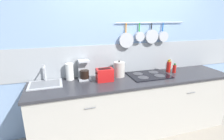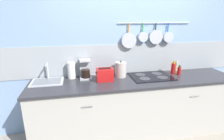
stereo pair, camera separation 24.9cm
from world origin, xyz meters
TOP-DOWN VIEW (x-y plane):
  - ground_plane at (0.00, 0.00)m, footprint 12.00×12.00m
  - wall_back at (0.00, 0.37)m, footprint 7.20×0.14m
  - cabinet_base at (0.00, -0.00)m, footprint 3.09×0.65m
  - countertop at (0.00, 0.00)m, footprint 3.13×0.67m
  - sink_basin at (-1.30, 0.16)m, footprint 0.45×0.34m
  - paper_towel_roll at (-0.96, 0.26)m, footprint 0.11×0.11m
  - coffee_maker at (-0.75, 0.24)m, footprint 0.18×0.20m
  - toaster at (-0.48, 0.05)m, footprint 0.26×0.15m
  - kettle at (-0.21, 0.18)m, footprint 0.17×0.17m
  - cooktop at (0.26, 0.08)m, footprint 0.63×0.48m
  - bottle_hot_sauce at (0.67, 0.15)m, footprint 0.07×0.07m
  - bottle_cooking_wine at (0.75, 0.09)m, footprint 0.06×0.06m
  - bottle_dish_soap at (0.81, 0.29)m, footprint 0.05×0.05m

SIDE VIEW (x-z plane):
  - ground_plane at x=0.00m, z-range 0.00..0.00m
  - cabinet_base at x=0.00m, z-range 0.00..0.89m
  - countertop at x=0.00m, z-range 0.89..0.92m
  - cooktop at x=0.26m, z-range 0.92..0.93m
  - sink_basin at x=-1.30m, z-range 0.82..1.07m
  - bottle_cooking_wine at x=0.75m, z-range 0.91..1.07m
  - bottle_dish_soap at x=0.81m, z-range 0.91..1.10m
  - toaster at x=-0.48m, z-range 0.92..1.11m
  - bottle_hot_sauce at x=0.67m, z-range 0.91..1.12m
  - kettle at x=-0.21m, z-range 0.91..1.17m
  - coffee_maker at x=-0.75m, z-range 0.90..1.19m
  - paper_towel_roll at x=-0.96m, z-range 0.92..1.17m
  - wall_back at x=0.00m, z-range -0.02..2.58m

